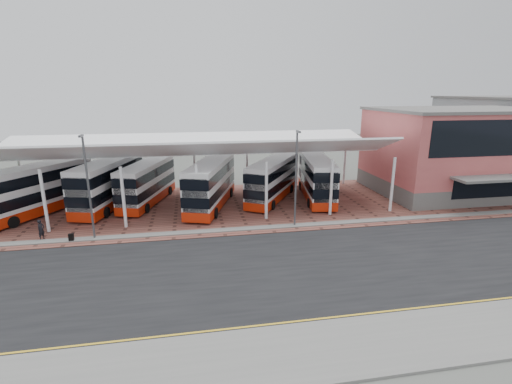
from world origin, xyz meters
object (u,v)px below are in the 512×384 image
bus_4 (272,180)px  bus_5 (316,178)px  terminal (460,151)px  bus_1 (109,183)px  pedestrian (41,230)px  bus_3 (211,184)px  bus_2 (147,183)px  bus_0 (37,190)px

bus_4 → bus_5: bearing=27.9°
terminal → bus_1: bearing=178.4°
terminal → bus_1: (-37.38, 1.07, -2.34)m
terminal → pedestrian: terminal is taller
bus_3 → bus_4: (6.39, 1.22, -0.14)m
bus_4 → pedestrian: (-19.70, -7.45, -1.27)m
terminal → bus_5: terminal is taller
bus_2 → bus_3: bearing=-3.8°
bus_0 → bus_2: size_ratio=1.04×
bus_5 → pedestrian: bus_5 is taller
bus_0 → bus_1: bus_1 is taller
bus_0 → bus_3: bearing=29.9°
bus_3 → bus_5: 11.11m
bus_3 → bus_5: bearing=22.8°
terminal → bus_4: 21.34m
pedestrian → bus_5: bearing=-50.0°
terminal → bus_4: (-21.18, 0.30, -2.53)m
terminal → pedestrian: bearing=-170.1°
bus_0 → bus_4: bearing=33.6°
terminal → bus_1: 37.47m
bus_0 → bus_2: 9.74m
terminal → bus_2: 33.95m
bus_1 → bus_2: (3.57, 0.36, -0.22)m
bus_1 → bus_5: 20.91m
bus_3 → pedestrian: 14.77m
bus_3 → bus_4: bearing=28.7°
bus_3 → bus_2: bearing=177.4°
bus_5 → pedestrian: bearing=-154.0°
bus_5 → bus_2: bearing=-175.1°
bus_0 → bus_5: bus_0 is taller
bus_4 → pedestrian: size_ratio=6.17×
bus_3 → bus_5: bus_3 is taller
bus_2 → bus_5: size_ratio=0.95×
bus_3 → pedestrian: size_ratio=6.92×
bus_1 → pedestrian: bus_1 is taller
terminal → bus_4: bearing=179.2°
bus_1 → bus_5: size_ratio=1.05×
bus_1 → bus_2: 3.59m
terminal → bus_3: bearing=-178.1°
bus_2 → bus_4: (12.64, -1.13, 0.03)m
bus_1 → pedestrian: (-3.50, -8.22, -1.46)m
bus_1 → bus_3: (9.81, -1.99, -0.05)m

